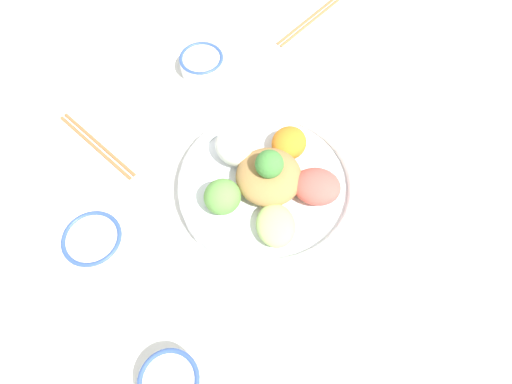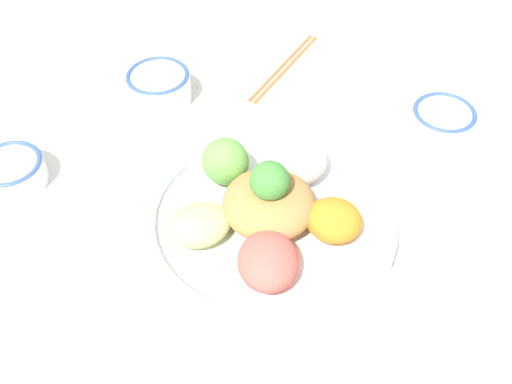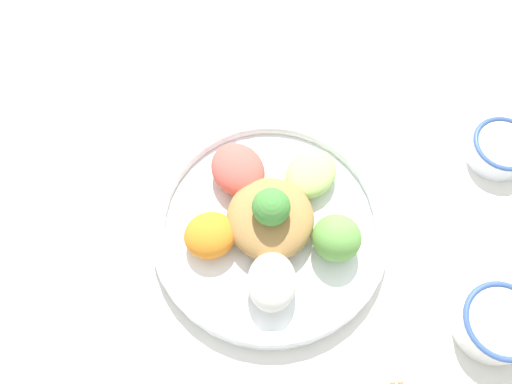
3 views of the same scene
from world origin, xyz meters
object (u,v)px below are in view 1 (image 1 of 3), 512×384
at_px(chopsticks_pair_near, 309,20).
at_px(rice_bowl_blue, 202,63).
at_px(salad_platter, 267,184).
at_px(sauce_bowl_red, 95,242).
at_px(serving_spoon_main, 354,89).
at_px(chopsticks_pair_far, 96,145).
at_px(sauce_bowl_dark, 170,382).

bearing_deg(chopsticks_pair_near, rice_bowl_blue, 164.95).
relative_size(rice_bowl_blue, chopsticks_pair_near, 0.45).
xyz_separation_m(salad_platter, chopsticks_pair_near, (0.10, -0.44, -0.02)).
bearing_deg(chopsticks_pair_near, sauce_bowl_red, -172.26).
distance_m(chopsticks_pair_near, serving_spoon_main, 0.22).
bearing_deg(chopsticks_pair_far, salad_platter, 25.08).
bearing_deg(rice_bowl_blue, chopsticks_pair_far, 71.43).
bearing_deg(chopsticks_pair_near, sauce_bowl_dark, -154.98).
relative_size(chopsticks_pair_near, serving_spoon_main, 1.57).
bearing_deg(sauce_bowl_red, rice_bowl_blue, -84.42).
bearing_deg(rice_bowl_blue, salad_platter, 140.75).
relative_size(rice_bowl_blue, sauce_bowl_dark, 1.04).
bearing_deg(sauce_bowl_red, chopsticks_pair_far, -52.46).
bearing_deg(serving_spoon_main, chopsticks_pair_near, 133.00).
distance_m(sauce_bowl_red, chopsticks_pair_far, 0.21).
xyz_separation_m(salad_platter, serving_spoon_main, (-0.06, -0.29, -0.02)).
bearing_deg(serving_spoon_main, rice_bowl_blue, -168.93).
distance_m(sauce_bowl_dark, serving_spoon_main, 0.65).
bearing_deg(chopsticks_pair_near, salad_platter, -150.13).
bearing_deg(salad_platter, serving_spoon_main, -101.57).
height_order(salad_platter, chopsticks_pair_far, salad_platter).
height_order(rice_bowl_blue, chopsticks_pair_near, rice_bowl_blue).
bearing_deg(chopsticks_pair_near, chopsticks_pair_far, 171.48).
xyz_separation_m(sauce_bowl_dark, chopsticks_pair_near, (0.12, -0.79, -0.02)).
bearing_deg(rice_bowl_blue, sauce_bowl_red, 95.58).
bearing_deg(chopsticks_pair_far, sauce_bowl_dark, -24.45).
relative_size(sauce_bowl_dark, chopsticks_pair_near, 0.43).
xyz_separation_m(rice_bowl_blue, chopsticks_pair_near, (-0.15, -0.24, -0.02)).
distance_m(chopsticks_pair_near, chopsticks_pair_far, 0.55).
xyz_separation_m(salad_platter, sauce_bowl_red, (0.21, 0.22, -0.00)).
xyz_separation_m(sauce_bowl_red, chopsticks_pair_near, (-0.10, -0.66, -0.02)).
bearing_deg(salad_platter, sauce_bowl_red, 47.23).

